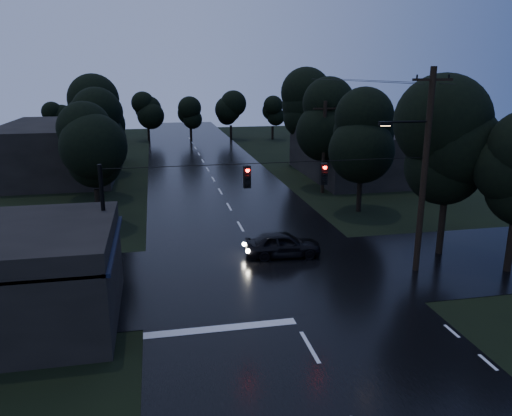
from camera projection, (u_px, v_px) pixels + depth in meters
name	position (u px, v px, depth m)	size (l,w,h in m)	color
main_road	(220.00, 192.00, 41.89)	(12.00, 120.00, 0.02)	black
cross_street	(268.00, 274.00, 24.87)	(60.00, 9.00, 0.02)	black
building_far_right	(359.00, 153.00, 47.77)	(10.00, 14.00, 4.40)	black
building_far_left	(62.00, 150.00, 47.99)	(10.00, 16.00, 5.00)	black
utility_pole_main	(423.00, 168.00, 23.96)	(3.50, 0.30, 10.00)	black
utility_pole_far	(324.00, 146.00, 40.56)	(2.00, 0.30, 7.50)	black
anchor_pole_left	(105.00, 232.00, 21.70)	(0.18, 0.18, 6.00)	black
span_signals	(285.00, 174.00, 22.64)	(15.00, 0.37, 1.12)	black
tree_corner_near	(450.00, 146.00, 26.15)	(4.48, 4.48, 9.44)	black
tree_left_a	(93.00, 146.00, 31.21)	(3.92, 3.92, 8.26)	black
tree_left_b	(96.00, 127.00, 38.56)	(4.20, 4.20, 8.85)	black
tree_left_c	(100.00, 112.00, 47.79)	(4.48, 4.48, 9.44)	black
tree_right_a	(363.00, 133.00, 34.56)	(4.20, 4.20, 8.85)	black
tree_right_b	(332.00, 118.00, 42.14)	(4.48, 4.48, 9.44)	black
tree_right_c	(304.00, 105.00, 51.61)	(4.76, 4.76, 10.03)	black
car	(283.00, 244.00, 27.08)	(1.66, 4.12, 1.41)	black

